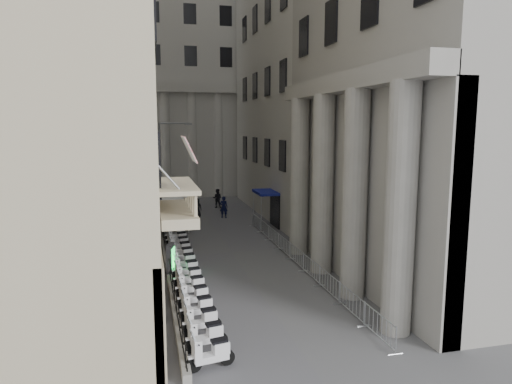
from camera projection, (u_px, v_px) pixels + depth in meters
far_building at (187, 70)px, 55.73m from camera, size 22.00×10.00×30.00m
iron_fence at (166, 262)px, 28.04m from camera, size 0.30×28.00×1.40m
blue_awning at (266, 227)px, 37.72m from camera, size 1.60×3.00×3.00m
flag at (194, 370)px, 15.61m from camera, size 1.00×1.40×8.20m
scooter_0 at (211, 369)px, 15.70m from camera, size 1.48×0.80×1.50m
scooter_1 at (206, 350)px, 17.02m from camera, size 1.48×0.80×1.50m
scooter_2 at (202, 334)px, 18.34m from camera, size 1.48×0.80×1.50m
scooter_3 at (198, 320)px, 19.67m from camera, size 1.48×0.80×1.50m
scooter_4 at (194, 307)px, 20.99m from camera, size 1.48×0.80×1.50m
scooter_5 at (191, 297)px, 22.31m from camera, size 1.48×0.80×1.50m
scooter_6 at (189, 287)px, 23.63m from camera, size 1.48×0.80×1.50m
scooter_7 at (186, 279)px, 24.95m from camera, size 1.48×0.80×1.50m
scooter_8 at (184, 271)px, 26.27m from camera, size 1.48×0.80×1.50m
scooter_9 at (182, 264)px, 27.59m from camera, size 1.48×0.80×1.50m
scooter_10 at (180, 258)px, 28.91m from camera, size 1.48×0.80×1.50m
scooter_11 at (179, 252)px, 30.23m from camera, size 1.48×0.80×1.50m
scooter_12 at (177, 247)px, 31.55m from camera, size 1.48×0.80×1.50m
scooter_13 at (176, 242)px, 32.87m from camera, size 1.48×0.80×1.50m
barrier_0 at (379, 340)px, 17.78m from camera, size 0.60×2.40×1.10m
barrier_1 at (351, 315)px, 20.19m from camera, size 0.60×2.40×1.10m
barrier_2 at (329, 295)px, 22.59m from camera, size 0.60×2.40×1.10m
barrier_3 at (311, 278)px, 24.99m from camera, size 0.60×2.40×1.10m
barrier_4 at (296, 265)px, 27.40m from camera, size 0.60×2.40×1.10m
barrier_5 at (284, 254)px, 29.80m from camera, size 0.60×2.40×1.10m
barrier_6 at (273, 244)px, 32.20m from camera, size 0.60×2.40×1.10m
barrier_7 at (264, 236)px, 34.60m from camera, size 0.60×2.40×1.10m
barrier_8 at (257, 229)px, 37.01m from camera, size 0.60×2.40×1.10m
security_tent at (169, 197)px, 35.83m from camera, size 4.03×4.03×3.27m
street_lamp at (164, 166)px, 36.35m from camera, size 2.72×0.92×8.55m
info_kiosk at (171, 261)px, 24.77m from camera, size 0.52×0.97×1.97m
pedestrian_a at (224, 207)px, 41.28m from camera, size 0.84×0.69×1.98m
pedestrian_b at (217, 198)px, 46.47m from camera, size 1.12×0.99×1.93m
pedestrian_c at (197, 208)px, 41.59m from camera, size 0.95×0.72×1.76m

